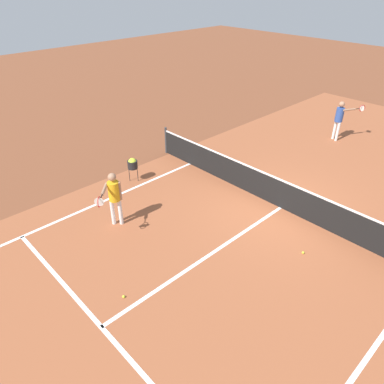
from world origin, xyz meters
The scene contains 11 objects.
ground_plane centered at (0.00, 0.00, 0.00)m, with size 60.00×60.00×0.00m, color brown.
court_surface_inbounds centered at (0.00, 0.00, 0.00)m, with size 10.62×24.40×0.00m, color #9E5433.
line_sideline_left centered at (-4.11, -5.95, 0.00)m, with size 0.10×11.89×0.01m, color white.
line_service_near centered at (0.00, -6.40, 0.00)m, with size 8.22×0.10×0.01m, color white.
line_center_service centered at (0.00, -3.20, 0.00)m, with size 0.10×6.40×0.01m, color white.
net centered at (0.00, 0.00, 0.49)m, with size 11.06×0.09×1.07m.
player_near centered at (-2.77, -4.14, 1.03)m, with size 0.81×1.02×1.66m.
player_far centered at (-1.44, 6.13, 1.05)m, with size 0.87×1.04×1.69m.
ball_hopper centered at (-4.51, -2.31, 0.68)m, with size 0.34×0.34×0.87m.
tennis_ball_mid_court centered at (-0.34, -5.61, 0.03)m, with size 0.07×0.07×0.07m, color #CCE033.
tennis_ball_near_net centered at (1.64, -1.37, 0.03)m, with size 0.07×0.07×0.07m, color #CCE033.
Camera 1 is at (4.87, -8.44, 6.33)m, focal length 34.01 mm.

